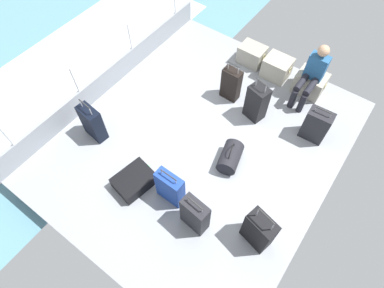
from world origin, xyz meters
name	(u,v)px	position (x,y,z in m)	size (l,w,h in m)	color
ground_plane	(202,140)	(0.00, 0.00, -0.03)	(4.40, 5.20, 0.06)	gray
gunwale_port	(110,77)	(-2.17, 0.00, 0.23)	(0.06, 5.20, 0.45)	gray
railing_port	(103,55)	(-2.17, 0.00, 0.78)	(0.04, 4.20, 1.02)	silver
sea_wake	(68,68)	(-3.60, 0.00, -0.34)	(12.00, 12.00, 0.01)	#598C9E
cargo_crate_0	(252,55)	(-0.30, 2.19, 0.19)	(0.54, 0.39, 0.38)	gray
cargo_crate_1	(277,68)	(0.30, 2.14, 0.21)	(0.54, 0.43, 0.42)	#9E9989
cargo_crate_2	(310,83)	(1.00, 2.14, 0.21)	(0.57, 0.44, 0.42)	#9E9989
passenger_seated	(312,74)	(1.00, 1.95, 0.60)	(0.34, 0.66, 1.12)	#26598C
suitcase_0	(170,188)	(0.23, -1.17, 0.32)	(0.44, 0.20, 0.74)	navy
suitcase_1	(231,84)	(-0.15, 1.13, 0.33)	(0.35, 0.20, 0.82)	black
suitcase_2	(134,181)	(-0.37, -1.34, 0.11)	(0.57, 0.68, 0.23)	black
suitcase_3	(316,125)	(1.51, 1.19, 0.31)	(0.42, 0.27, 0.72)	black
suitcase_4	(259,231)	(1.63, -0.97, 0.34)	(0.46, 0.33, 0.90)	black
suitcase_5	(257,103)	(0.46, 1.00, 0.36)	(0.39, 0.33, 0.87)	black
suitcase_6	(92,123)	(-1.56, -1.01, 0.34)	(0.43, 0.25, 0.84)	black
suitcase_7	(195,215)	(0.78, -1.30, 0.33)	(0.42, 0.24, 0.76)	black
duffel_bag	(230,157)	(0.64, -0.11, 0.17)	(0.44, 0.58, 0.47)	black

